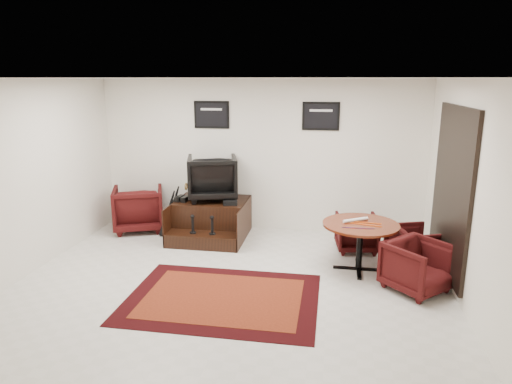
{
  "coord_description": "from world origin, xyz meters",
  "views": [
    {
      "loc": [
        1.34,
        -5.76,
        2.79
      ],
      "look_at": [
        0.2,
        0.9,
        1.11
      ],
      "focal_mm": 32.0,
      "sensor_mm": 36.0,
      "label": 1
    }
  ],
  "objects_px": {
    "shine_chair": "(212,175)",
    "table_chair_back": "(357,231)",
    "meeting_table": "(361,229)",
    "table_chair_corner": "(418,264)",
    "armchair_side": "(138,206)",
    "shine_podium": "(211,220)",
    "table_chair_window": "(413,244)"
  },
  "relations": [
    {
      "from": "meeting_table",
      "to": "table_chair_back",
      "type": "distance_m",
      "value": 0.88
    },
    {
      "from": "meeting_table",
      "to": "shine_chair",
      "type": "bearing_deg",
      "value": 154.15
    },
    {
      "from": "shine_chair",
      "to": "table_chair_corner",
      "type": "height_order",
      "value": "shine_chair"
    },
    {
      "from": "shine_chair",
      "to": "shine_podium",
      "type": "bearing_deg",
      "value": 74.24
    },
    {
      "from": "armchair_side",
      "to": "meeting_table",
      "type": "distance_m",
      "value": 4.22
    },
    {
      "from": "shine_podium",
      "to": "meeting_table",
      "type": "bearing_deg",
      "value": -23.31
    },
    {
      "from": "table_chair_window",
      "to": "shine_chair",
      "type": "bearing_deg",
      "value": 56.03
    },
    {
      "from": "armchair_side",
      "to": "table_chair_back",
      "type": "distance_m",
      "value": 4.05
    },
    {
      "from": "shine_chair",
      "to": "table_chair_back",
      "type": "height_order",
      "value": "shine_chair"
    },
    {
      "from": "shine_chair",
      "to": "table_chair_corner",
      "type": "relative_size",
      "value": 1.17
    },
    {
      "from": "shine_podium",
      "to": "table_chair_corner",
      "type": "xyz_separation_m",
      "value": [
        3.31,
        -1.68,
        0.07
      ]
    },
    {
      "from": "shine_podium",
      "to": "meeting_table",
      "type": "height_order",
      "value": "meeting_table"
    },
    {
      "from": "armchair_side",
      "to": "table_chair_corner",
      "type": "relative_size",
      "value": 1.21
    },
    {
      "from": "shine_podium",
      "to": "table_chair_corner",
      "type": "bearing_deg",
      "value": -26.93
    },
    {
      "from": "table_chair_window",
      "to": "table_chair_corner",
      "type": "relative_size",
      "value": 0.89
    },
    {
      "from": "shine_chair",
      "to": "table_chair_corner",
      "type": "xyz_separation_m",
      "value": [
        3.31,
        -1.82,
        -0.73
      ]
    },
    {
      "from": "shine_chair",
      "to": "armchair_side",
      "type": "height_order",
      "value": "shine_chair"
    },
    {
      "from": "table_chair_corner",
      "to": "table_chair_back",
      "type": "bearing_deg",
      "value": 74.4
    },
    {
      "from": "armchair_side",
      "to": "table_chair_window",
      "type": "bearing_deg",
      "value": 147.55
    },
    {
      "from": "armchair_side",
      "to": "table_chair_back",
      "type": "xyz_separation_m",
      "value": [
        4.02,
        -0.41,
        -0.12
      ]
    },
    {
      "from": "meeting_table",
      "to": "table_chair_corner",
      "type": "height_order",
      "value": "table_chair_corner"
    },
    {
      "from": "shine_chair",
      "to": "table_chair_window",
      "type": "height_order",
      "value": "shine_chair"
    },
    {
      "from": "shine_podium",
      "to": "armchair_side",
      "type": "distance_m",
      "value": 1.47
    },
    {
      "from": "table_chair_back",
      "to": "shine_chair",
      "type": "bearing_deg",
      "value": -16.23
    },
    {
      "from": "shine_chair",
      "to": "meeting_table",
      "type": "distance_m",
      "value": 2.9
    },
    {
      "from": "armchair_side",
      "to": "table_chair_window",
      "type": "xyz_separation_m",
      "value": [
        4.85,
        -0.91,
        -0.12
      ]
    },
    {
      "from": "shine_podium",
      "to": "shine_chair",
      "type": "xyz_separation_m",
      "value": [
        0.0,
        0.14,
        0.8
      ]
    },
    {
      "from": "armchair_side",
      "to": "table_chair_back",
      "type": "relative_size",
      "value": 1.36
    },
    {
      "from": "table_chair_back",
      "to": "meeting_table",
      "type": "bearing_deg",
      "value": 83.33
    },
    {
      "from": "shine_chair",
      "to": "table_chair_back",
      "type": "relative_size",
      "value": 1.32
    },
    {
      "from": "shine_podium",
      "to": "shine_chair",
      "type": "distance_m",
      "value": 0.81
    },
    {
      "from": "table_chair_corner",
      "to": "meeting_table",
      "type": "bearing_deg",
      "value": 98.68
    }
  ]
}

